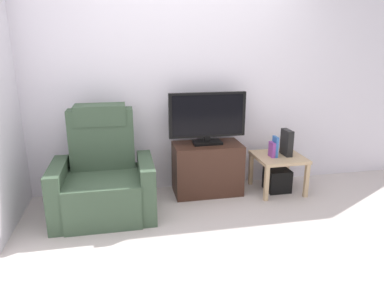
{
  "coord_description": "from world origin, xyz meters",
  "views": [
    {
      "loc": [
        -0.79,
        -2.78,
        1.67
      ],
      "look_at": [
        -0.13,
        0.5,
        0.7
      ],
      "focal_mm": 32.54,
      "sensor_mm": 36.0,
      "label": 1
    }
  ],
  "objects_px": {
    "book_middle": "(275,147)",
    "game_console": "(287,142)",
    "television": "(207,117)",
    "book_leftmost": "(272,150)",
    "tv_stand": "(207,168)",
    "subwoofer_box": "(277,180)",
    "side_table": "(278,161)",
    "recliner_armchair": "(104,178)"
  },
  "relations": [
    {
      "from": "recliner_armchair",
      "to": "subwoofer_box",
      "type": "xyz_separation_m",
      "value": [
        1.96,
        0.18,
        -0.24
      ]
    },
    {
      "from": "game_console",
      "to": "recliner_armchair",
      "type": "bearing_deg",
      "value": -174.76
    },
    {
      "from": "tv_stand",
      "to": "side_table",
      "type": "distance_m",
      "value": 0.83
    },
    {
      "from": "television",
      "to": "book_middle",
      "type": "height_order",
      "value": "television"
    },
    {
      "from": "book_middle",
      "to": "game_console",
      "type": "bearing_deg",
      "value": 11.21
    },
    {
      "from": "tv_stand",
      "to": "subwoofer_box",
      "type": "distance_m",
      "value": 0.84
    },
    {
      "from": "subwoofer_box",
      "to": "side_table",
      "type": "bearing_deg",
      "value": 71.57
    },
    {
      "from": "television",
      "to": "game_console",
      "type": "distance_m",
      "value": 0.97
    },
    {
      "from": "book_middle",
      "to": "game_console",
      "type": "height_order",
      "value": "game_console"
    },
    {
      "from": "television",
      "to": "subwoofer_box",
      "type": "relative_size",
      "value": 3.28
    },
    {
      "from": "tv_stand",
      "to": "television",
      "type": "distance_m",
      "value": 0.6
    },
    {
      "from": "book_middle",
      "to": "game_console",
      "type": "relative_size",
      "value": 0.79
    },
    {
      "from": "side_table",
      "to": "book_middle",
      "type": "height_order",
      "value": "book_middle"
    },
    {
      "from": "subwoofer_box",
      "to": "book_middle",
      "type": "xyz_separation_m",
      "value": [
        -0.06,
        -0.02,
        0.42
      ]
    },
    {
      "from": "recliner_armchair",
      "to": "game_console",
      "type": "bearing_deg",
      "value": 14.12
    },
    {
      "from": "television",
      "to": "book_middle",
      "type": "bearing_deg",
      "value": -11.0
    },
    {
      "from": "tv_stand",
      "to": "book_middle",
      "type": "distance_m",
      "value": 0.81
    },
    {
      "from": "book_middle",
      "to": "tv_stand",
      "type": "bearing_deg",
      "value": 170.38
    },
    {
      "from": "book_leftmost",
      "to": "book_middle",
      "type": "relative_size",
      "value": 0.73
    },
    {
      "from": "tv_stand",
      "to": "television",
      "type": "xyz_separation_m",
      "value": [
        -0.0,
        0.02,
        0.59
      ]
    },
    {
      "from": "tv_stand",
      "to": "subwoofer_box",
      "type": "xyz_separation_m",
      "value": [
        0.82,
        -0.11,
        -0.16
      ]
    },
    {
      "from": "tv_stand",
      "to": "game_console",
      "type": "height_order",
      "value": "game_console"
    },
    {
      "from": "television",
      "to": "game_console",
      "type": "xyz_separation_m",
      "value": [
        0.91,
        -0.12,
        -0.31
      ]
    },
    {
      "from": "recliner_armchair",
      "to": "game_console",
      "type": "relative_size",
      "value": 3.61
    },
    {
      "from": "recliner_armchair",
      "to": "book_leftmost",
      "type": "xyz_separation_m",
      "value": [
        1.86,
        0.16,
        0.14
      ]
    },
    {
      "from": "game_console",
      "to": "side_table",
      "type": "bearing_deg",
      "value": -173.66
    },
    {
      "from": "game_console",
      "to": "book_leftmost",
      "type": "bearing_deg",
      "value": -171.03
    },
    {
      "from": "recliner_armchair",
      "to": "book_middle",
      "type": "distance_m",
      "value": 1.91
    },
    {
      "from": "television",
      "to": "side_table",
      "type": "bearing_deg",
      "value": -8.83
    },
    {
      "from": "side_table",
      "to": "book_leftmost",
      "type": "relative_size",
      "value": 3.16
    },
    {
      "from": "recliner_armchair",
      "to": "side_table",
      "type": "xyz_separation_m",
      "value": [
        1.96,
        0.18,
        -0.01
      ]
    },
    {
      "from": "television",
      "to": "book_leftmost",
      "type": "bearing_deg",
      "value": -11.57
    },
    {
      "from": "television",
      "to": "side_table",
      "type": "xyz_separation_m",
      "value": [
        0.82,
        -0.13,
        -0.53
      ]
    },
    {
      "from": "subwoofer_box",
      "to": "book_leftmost",
      "type": "relative_size",
      "value": 1.54
    },
    {
      "from": "tv_stand",
      "to": "book_leftmost",
      "type": "relative_size",
      "value": 4.47
    },
    {
      "from": "television",
      "to": "book_leftmost",
      "type": "height_order",
      "value": "television"
    },
    {
      "from": "subwoofer_box",
      "to": "tv_stand",
      "type": "bearing_deg",
      "value": 172.46
    },
    {
      "from": "tv_stand",
      "to": "game_console",
      "type": "xyz_separation_m",
      "value": [
        0.91,
        -0.1,
        0.28
      ]
    },
    {
      "from": "side_table",
      "to": "book_middle",
      "type": "distance_m",
      "value": 0.19
    },
    {
      "from": "recliner_armchair",
      "to": "subwoofer_box",
      "type": "bearing_deg",
      "value": 14.07
    },
    {
      "from": "television",
      "to": "game_console",
      "type": "bearing_deg",
      "value": -7.35
    },
    {
      "from": "tv_stand",
      "to": "television",
      "type": "bearing_deg",
      "value": 90.0
    }
  ]
}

